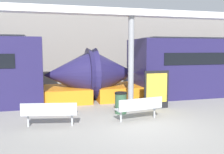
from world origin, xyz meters
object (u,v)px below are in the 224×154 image
object	(u,v)px
bench_near	(139,107)
support_column_near	(131,63)
bench_far	(50,112)
poster_board	(156,89)
train_left	(214,67)
trash_bin	(121,103)

from	to	relation	value
bench_near	support_column_near	bearing A→B (deg)	71.05
bench_near	bench_far	bearing A→B (deg)	170.38
poster_board	support_column_near	size ratio (longest dim) A/B	0.42
support_column_near	bench_near	bearing A→B (deg)	-100.44
bench_far	poster_board	xyz separation A→B (m)	(4.54, 1.45, 0.33)
bench_far	poster_board	world-z (taller)	poster_board
bench_near	support_column_near	size ratio (longest dim) A/B	0.45
train_left	poster_board	distance (m)	5.61
train_left	poster_board	xyz separation A→B (m)	(-4.91, -2.62, -0.67)
bench_far	support_column_near	bearing A→B (deg)	39.73
trash_bin	support_column_near	bearing A→B (deg)	48.79
train_left	trash_bin	size ratio (longest dim) A/B	17.23
bench_far	trash_bin	size ratio (longest dim) A/B	2.18
poster_board	support_column_near	bearing A→B (deg)	156.65
train_left	poster_board	bearing A→B (deg)	-151.95
train_left	trash_bin	bearing A→B (deg)	-155.78
train_left	poster_board	world-z (taller)	train_left
support_column_near	train_left	bearing A→B (deg)	20.13
train_left	support_column_near	world-z (taller)	support_column_near
bench_near	poster_board	xyz separation A→B (m)	(1.38, 1.51, 0.33)
train_left	bench_near	bearing A→B (deg)	-146.73
poster_board	trash_bin	bearing A→B (deg)	-167.90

